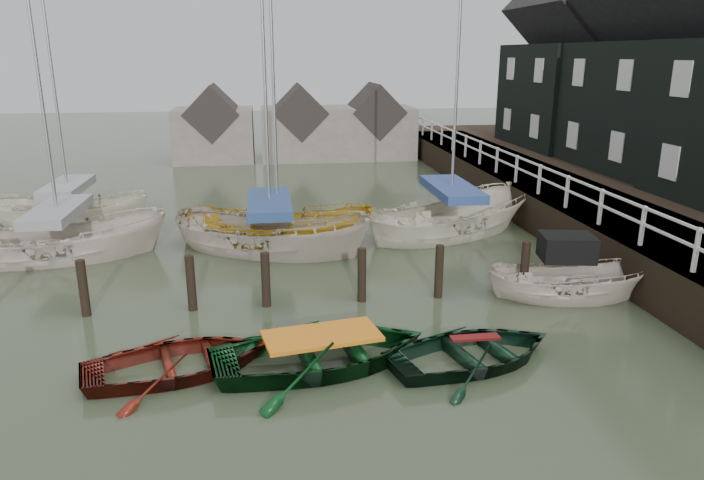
{
  "coord_description": "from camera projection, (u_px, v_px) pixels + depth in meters",
  "views": [
    {
      "loc": [
        -1.09,
        -11.68,
        6.04
      ],
      "look_at": [
        1.06,
        3.77,
        1.4
      ],
      "focal_mm": 32.0,
      "sensor_mm": 36.0,
      "label": 1
    }
  ],
  "objects": [
    {
      "name": "sailboat_d",
      "position": [
        450.0,
        231.0,
        22.0
      ],
      "size": [
        7.3,
        5.15,
        13.1
      ],
      "rotation": [
        0.0,
        0.0,
        1.99
      ],
      "color": "beige",
      "rests_on": "ground"
    },
    {
      "name": "rowboat_dkgreen",
      "position": [
        473.0,
        363.0,
        12.77
      ],
      "size": [
        4.22,
        3.46,
        0.76
      ],
      "primitive_type": "imported",
      "rotation": [
        0.0,
        0.0,
        1.82
      ],
      "color": "black",
      "rests_on": "ground"
    },
    {
      "name": "rowboat_green",
      "position": [
        322.0,
        366.0,
        12.64
      ],
      "size": [
        4.9,
        3.88,
        0.91
      ],
      "primitive_type": "imported",
      "rotation": [
        0.0,
        0.0,
        1.75
      ],
      "color": "black",
      "rests_on": "ground"
    },
    {
      "name": "sailboat_c",
      "position": [
        279.0,
        242.0,
        20.92
      ],
      "size": [
        6.73,
        3.87,
        9.91
      ],
      "rotation": [
        0.0,
        0.0,
        1.32
      ],
      "color": "#B38A21",
      "rests_on": "ground"
    },
    {
      "name": "pier",
      "position": [
        551.0,
        202.0,
        23.5
      ],
      "size": [
        3.04,
        32.0,
        2.7
      ],
      "color": "black",
      "rests_on": "ground"
    },
    {
      "name": "land_strip",
      "position": [
        684.0,
        215.0,
        24.43
      ],
      "size": [
        14.0,
        38.0,
        1.5
      ],
      "primitive_type": "cube",
      "color": "black",
      "rests_on": "ground"
    },
    {
      "name": "sailboat_a",
      "position": [
        63.0,
        255.0,
        19.38
      ],
      "size": [
        6.59,
        3.26,
        11.27
      ],
      "rotation": [
        0.0,
        0.0,
        1.71
      ],
      "color": "beige",
      "rests_on": "ground"
    },
    {
      "name": "rowboat_red",
      "position": [
        181.0,
        372.0,
        12.39
      ],
      "size": [
        4.24,
        3.5,
        0.76
      ],
      "primitive_type": "imported",
      "rotation": [
        0.0,
        0.0,
        1.84
      ],
      "color": "#50130B",
      "rests_on": "ground"
    },
    {
      "name": "mooring_pilings",
      "position": [
        270.0,
        287.0,
        15.51
      ],
      "size": [
        13.72,
        0.22,
        1.8
      ],
      "color": "black",
      "rests_on": "ground"
    },
    {
      "name": "motorboat",
      "position": [
        566.0,
        294.0,
        16.13
      ],
      "size": [
        4.25,
        2.22,
        2.42
      ],
      "rotation": [
        0.0,
        0.0,
        1.39
      ],
      "color": "beige",
      "rests_on": "ground"
    },
    {
      "name": "far_sheds",
      "position": [
        297.0,
        127.0,
        37.22
      ],
      "size": [
        14.0,
        4.08,
        4.39
      ],
      "color": "#665B51",
      "rests_on": "ground"
    },
    {
      "name": "sailboat_b",
      "position": [
        271.0,
        248.0,
        20.09
      ],
      "size": [
        7.1,
        5.07,
        11.72
      ],
      "rotation": [
        0.0,
        0.0,
        1.14
      ],
      "color": "#B8AB9D",
      "rests_on": "ground"
    },
    {
      "name": "ground",
      "position": [
        326.0,
        358.0,
        12.96
      ],
      "size": [
        120.0,
        120.0,
        0.0
      ],
      "primitive_type": "plane",
      "color": "#323B25",
      "rests_on": "ground"
    },
    {
      "name": "sailboat_e",
      "position": [
        72.0,
        223.0,
        23.13
      ],
      "size": [
        6.44,
        3.66,
        9.6
      ],
      "rotation": [
        0.0,
        0.0,
        1.33
      ],
      "color": "beige",
      "rests_on": "ground"
    }
  ]
}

